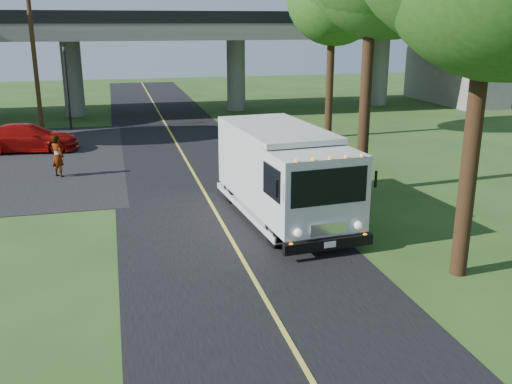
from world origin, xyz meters
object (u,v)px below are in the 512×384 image
object	(u,v)px
step_van	(283,171)
red_sedan	(28,138)
utility_pole	(34,58)
pedestrian	(58,156)
traffic_signal	(67,79)

from	to	relation	value
step_van	red_sedan	xyz separation A→B (m)	(-9.92, 13.60, -0.97)
utility_pole	red_sedan	xyz separation A→B (m)	(-0.27, -3.91, -3.86)
red_sedan	pedestrian	bearing A→B (deg)	-155.33
red_sedan	pedestrian	distance (m)	6.12
utility_pole	pedestrian	bearing A→B (deg)	-80.31
utility_pole	step_van	distance (m)	20.20
traffic_signal	step_van	distance (m)	21.19
step_van	utility_pole	bearing A→B (deg)	114.07
pedestrian	utility_pole	bearing A→B (deg)	-36.43
traffic_signal	step_van	xyz separation A→B (m)	(8.15, -19.51, -1.50)
traffic_signal	utility_pole	xyz separation A→B (m)	(-1.50, -2.00, 1.40)
traffic_signal	pedestrian	bearing A→B (deg)	-89.22
traffic_signal	pedestrian	world-z (taller)	traffic_signal
utility_pole	red_sedan	world-z (taller)	utility_pole
utility_pole	step_van	xyz separation A→B (m)	(9.65, -17.51, -2.89)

